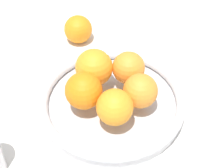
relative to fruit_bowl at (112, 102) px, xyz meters
name	(u,v)px	position (x,y,z in m)	size (l,w,h in m)	color
ground_plane	(112,108)	(0.00, 0.00, -0.02)	(4.00, 4.00, 0.00)	silver
fruit_bowl	(112,102)	(0.00, 0.00, 0.00)	(0.33, 0.33, 0.04)	silver
orange_pile	(110,83)	(0.01, 0.00, 0.06)	(0.19, 0.20, 0.08)	orange
stray_orange	(78,29)	(0.16, -0.21, 0.02)	(0.07, 0.07, 0.07)	orange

